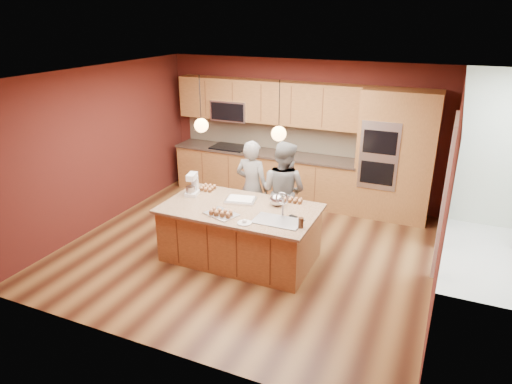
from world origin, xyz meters
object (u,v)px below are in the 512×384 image
at_px(island, 241,233).
at_px(stand_mixer, 192,186).
at_px(person_left, 252,188).
at_px(mixing_bowl, 277,200).
at_px(person_right, 283,191).

bearing_deg(island, stand_mixer, 170.11).
relative_size(person_left, mixing_bowl, 7.19).
relative_size(person_right, mixing_bowl, 7.40).
relative_size(island, person_left, 1.42).
distance_m(island, stand_mixer, 1.08).
height_order(island, mixing_bowl, island).
relative_size(island, mixing_bowl, 10.20).
bearing_deg(island, person_left, 103.69).
bearing_deg(mixing_bowl, island, -147.36).
bearing_deg(mixing_bowl, person_left, 138.31).
xyz_separation_m(island, mixing_bowl, (0.46, 0.29, 0.50)).
bearing_deg(person_left, island, 108.11).
relative_size(person_right, stand_mixer, 4.77).
xyz_separation_m(person_left, mixing_bowl, (0.67, -0.60, 0.12)).
relative_size(person_left, stand_mixer, 4.63).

